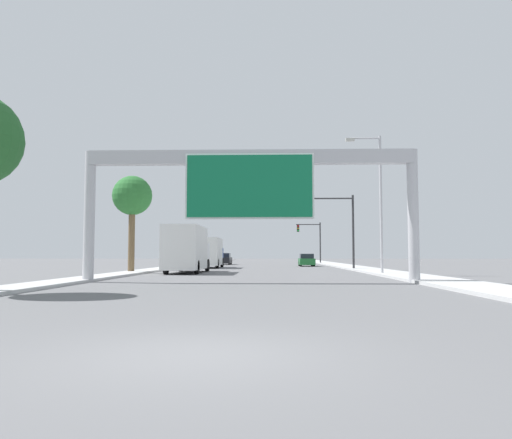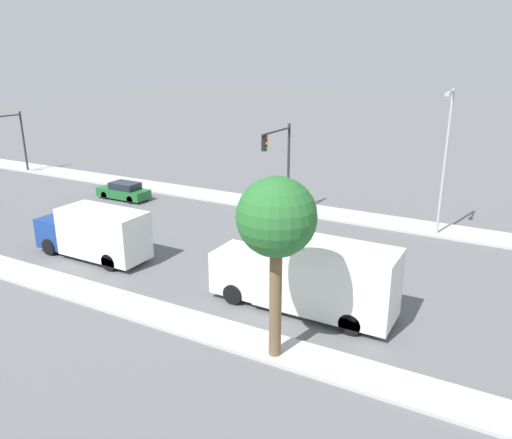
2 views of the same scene
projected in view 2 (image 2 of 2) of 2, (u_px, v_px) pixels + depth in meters
name	position (u px, v px, depth m)	size (l,w,h in m)	color
sidewalk_right	(91.00, 177.00, 49.26)	(3.00, 120.00, 0.15)	#B7B7B7
car_mid_right	(124.00, 191.00, 41.69)	(1.73, 4.57, 1.46)	#1E662D
truck_box_primary	(309.00, 276.00, 22.90)	(2.46, 8.77, 3.47)	white
truck_box_secondary	(95.00, 233.00, 29.17)	(2.36, 7.31, 3.04)	navy
traffic_light_near_intersection	(281.00, 157.00, 35.90)	(4.31, 0.32, 6.75)	#2D2D30
traffic_light_mid_block	(12.00, 133.00, 49.89)	(3.70, 0.32, 6.17)	#2D2D30
palm_tree_background	(276.00, 221.00, 18.05)	(2.98, 2.98, 7.34)	brown
street_lamp_right	(445.00, 154.00, 31.48)	(2.44, 0.28, 9.55)	#B2B2B7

